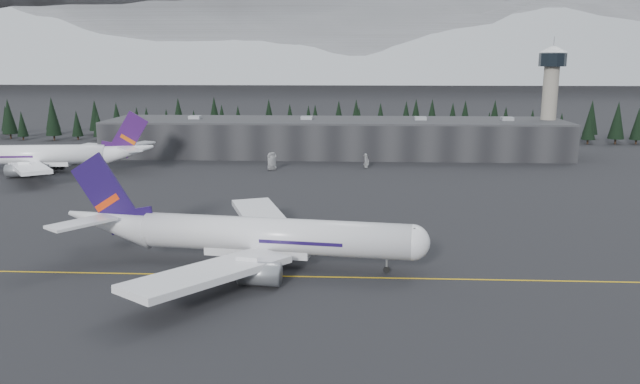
{
  "coord_description": "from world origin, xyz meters",
  "views": [
    {
      "loc": [
        5.78,
        -95.32,
        33.91
      ],
      "look_at": [
        0.0,
        20.0,
        9.0
      ],
      "focal_mm": 35.0,
      "sensor_mm": 36.0,
      "label": 1
    }
  ],
  "objects_px": {
    "jet_parked": "(49,155)",
    "gse_vehicle_a": "(272,168)",
    "terminal": "(335,137)",
    "jet_main": "(243,235)",
    "gse_vehicle_b": "(367,166)",
    "control_tower": "(550,89)"
  },
  "relations": [
    {
      "from": "jet_parked",
      "to": "gse_vehicle_a",
      "type": "distance_m",
      "value": 67.3
    },
    {
      "from": "gse_vehicle_a",
      "to": "jet_parked",
      "type": "bearing_deg",
      "value": 154.01
    },
    {
      "from": "terminal",
      "to": "jet_parked",
      "type": "height_order",
      "value": "jet_parked"
    },
    {
      "from": "terminal",
      "to": "jet_main",
      "type": "xyz_separation_m",
      "value": [
        -12.0,
        -121.57,
        -1.12
      ]
    },
    {
      "from": "gse_vehicle_a",
      "to": "gse_vehicle_b",
      "type": "height_order",
      "value": "gse_vehicle_b"
    },
    {
      "from": "control_tower",
      "to": "jet_parked",
      "type": "distance_m",
      "value": 166.72
    },
    {
      "from": "terminal",
      "to": "gse_vehicle_a",
      "type": "relative_size",
      "value": 28.47
    },
    {
      "from": "jet_main",
      "to": "jet_parked",
      "type": "xyz_separation_m",
      "value": [
        -73.45,
        83.09,
        0.02
      ]
    },
    {
      "from": "terminal",
      "to": "gse_vehicle_a",
      "type": "bearing_deg",
      "value": -119.95
    },
    {
      "from": "gse_vehicle_a",
      "to": "gse_vehicle_b",
      "type": "xyz_separation_m",
      "value": [
        29.32,
        5.48,
        0.0
      ]
    },
    {
      "from": "control_tower",
      "to": "gse_vehicle_a",
      "type": "xyz_separation_m",
      "value": [
        -93.58,
        -35.25,
        -22.63
      ]
    },
    {
      "from": "jet_main",
      "to": "gse_vehicle_b",
      "type": "bearing_deg",
      "value": 83.73
    },
    {
      "from": "terminal",
      "to": "control_tower",
      "type": "distance_m",
      "value": 76.98
    },
    {
      "from": "gse_vehicle_a",
      "to": "gse_vehicle_b",
      "type": "bearing_deg",
      "value": -20.72
    },
    {
      "from": "jet_parked",
      "to": "control_tower",
      "type": "bearing_deg",
      "value": -171.78
    },
    {
      "from": "terminal",
      "to": "gse_vehicle_a",
      "type": "height_order",
      "value": "terminal"
    },
    {
      "from": "gse_vehicle_a",
      "to": "terminal",
      "type": "bearing_deg",
      "value": 28.73
    },
    {
      "from": "gse_vehicle_a",
      "to": "control_tower",
      "type": "bearing_deg",
      "value": -10.68
    },
    {
      "from": "jet_main",
      "to": "gse_vehicle_a",
      "type": "relative_size",
      "value": 11.08
    },
    {
      "from": "terminal",
      "to": "jet_parked",
      "type": "xyz_separation_m",
      "value": [
        -85.44,
        -38.48,
        -1.11
      ]
    },
    {
      "from": "jet_main",
      "to": "jet_parked",
      "type": "height_order",
      "value": "jet_parked"
    },
    {
      "from": "gse_vehicle_b",
      "to": "jet_main",
      "type": "bearing_deg",
      "value": -23.68
    }
  ]
}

